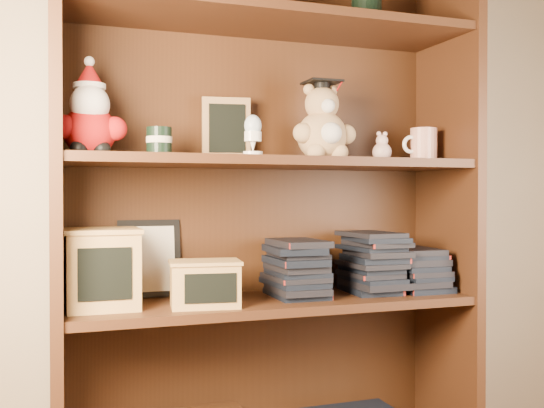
{
  "coord_description": "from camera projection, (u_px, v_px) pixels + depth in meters",
  "views": [
    {
      "loc": [
        -0.66,
        -0.4,
        0.85
      ],
      "look_at": [
        -0.06,
        1.3,
        0.82
      ],
      "focal_mm": 42.0,
      "sensor_mm": 36.0,
      "label": 1
    }
  ],
  "objects": [
    {
      "name": "teachers_tin",
      "position": [
        159.0,
        141.0,
        1.7
      ],
      "size": [
        0.07,
        0.07,
        0.08
      ],
      "color": "black",
      "rests_on": "shelf_upper"
    },
    {
      "name": "treats_box",
      "position": [
        102.0,
        268.0,
        1.66
      ],
      "size": [
        0.19,
        0.19,
        0.21
      ],
      "color": "tan",
      "rests_on": "shelf_lower"
    },
    {
      "name": "santa_plush",
      "position": [
        90.0,
        118.0,
        1.63
      ],
      "size": [
        0.19,
        0.13,
        0.26
      ],
      "color": "#A50F0F",
      "rests_on": "shelf_upper"
    },
    {
      "name": "book_stack_mid",
      "position": [
        374.0,
        261.0,
        1.92
      ],
      "size": [
        0.14,
        0.2,
        0.19
      ],
      "color": "black",
      "rests_on": "shelf_lower"
    },
    {
      "name": "chalkboard_plaque",
      "position": [
        226.0,
        130.0,
        1.88
      ],
      "size": [
        0.14,
        0.09,
        0.18
      ],
      "color": "#9E7547",
      "rests_on": "shelf_upper"
    },
    {
      "name": "grad_teddy_bear",
      "position": [
        323.0,
        129.0,
        1.85
      ],
      "size": [
        0.19,
        0.17,
        0.24
      ],
      "color": "tan",
      "rests_on": "shelf_upper"
    },
    {
      "name": "book_stack_right",
      "position": [
        414.0,
        270.0,
        1.97
      ],
      "size": [
        0.14,
        0.2,
        0.13
      ],
      "color": "black",
      "rests_on": "shelf_lower"
    },
    {
      "name": "shelf_upper",
      "position": [
        272.0,
        163.0,
        1.81
      ],
      "size": [
        1.14,
        0.33,
        0.02
      ],
      "color": "#412312",
      "rests_on": "ground"
    },
    {
      "name": "certificate_frame",
      "position": [
        149.0,
        259.0,
        1.83
      ],
      "size": [
        0.18,
        0.05,
        0.22
      ],
      "color": "black",
      "rests_on": "shelf_lower"
    },
    {
      "name": "book_stack_left",
      "position": [
        298.0,
        269.0,
        1.84
      ],
      "size": [
        0.14,
        0.2,
        0.16
      ],
      "color": "black",
      "rests_on": "shelf_lower"
    },
    {
      "name": "teacher_mug",
      "position": [
        423.0,
        145.0,
        1.97
      ],
      "size": [
        0.12,
        0.08,
        0.1
      ],
      "color": "silver",
      "rests_on": "shelf_upper"
    },
    {
      "name": "egg_cup",
      "position": [
        253.0,
        134.0,
        1.71
      ],
      "size": [
        0.05,
        0.05,
        0.11
      ],
      "color": "white",
      "rests_on": "shelf_upper"
    },
    {
      "name": "pink_figurine",
      "position": [
        382.0,
        149.0,
        1.93
      ],
      "size": [
        0.06,
        0.06,
        0.09
      ],
      "color": "#CCA39E",
      "rests_on": "shelf_upper"
    },
    {
      "name": "shelf_lower",
      "position": [
        272.0,
        303.0,
        1.81
      ],
      "size": [
        1.14,
        0.33,
        0.02
      ],
      "color": "#412312",
      "rests_on": "ground"
    },
    {
      "name": "bookcase",
      "position": [
        265.0,
        218.0,
        1.86
      ],
      "size": [
        1.2,
        0.35,
        1.6
      ],
      "color": "#412312",
      "rests_on": "ground"
    },
    {
      "name": "pencils_box",
      "position": [
        205.0,
        283.0,
        1.68
      ],
      "size": [
        0.2,
        0.16,
        0.12
      ],
      "color": "tan",
      "rests_on": "shelf_lower"
    }
  ]
}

